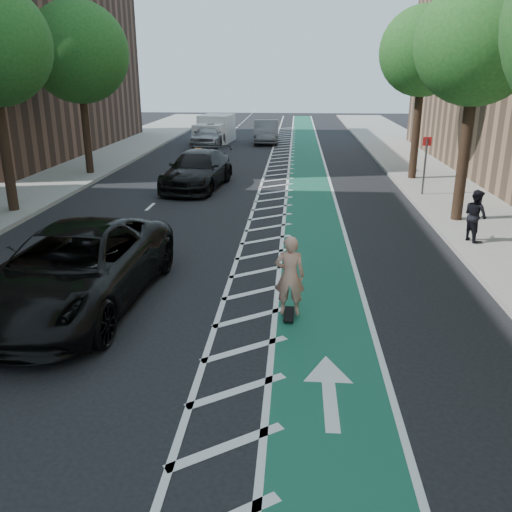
# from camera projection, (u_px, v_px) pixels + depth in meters

# --- Properties ---
(ground) EXTENTS (120.00, 120.00, 0.00)m
(ground) POSITION_uv_depth(u_px,v_px,m) (182.00, 315.00, 11.60)
(ground) COLOR black
(ground) RESTS_ON ground
(bike_lane) EXTENTS (2.00, 90.00, 0.01)m
(bike_lane) POSITION_uv_depth(u_px,v_px,m) (311.00, 207.00, 20.82)
(bike_lane) COLOR #19583D
(bike_lane) RESTS_ON ground
(buffer_strip) EXTENTS (1.40, 90.00, 0.01)m
(buffer_strip) POSITION_uv_depth(u_px,v_px,m) (272.00, 206.00, 20.93)
(buffer_strip) COLOR silver
(buffer_strip) RESTS_ON ground
(sidewalk_right) EXTENTS (5.00, 90.00, 0.15)m
(sidewalk_right) POSITION_uv_depth(u_px,v_px,m) (485.00, 208.00, 20.35)
(sidewalk_right) COLOR gray
(sidewalk_right) RESTS_ON ground
(curb_right) EXTENTS (0.12, 90.00, 0.16)m
(curb_right) POSITION_uv_depth(u_px,v_px,m) (418.00, 207.00, 20.52)
(curb_right) COLOR gray
(curb_right) RESTS_ON ground
(curb_left) EXTENTS (0.12, 90.00, 0.16)m
(curb_left) POSITION_uv_depth(u_px,v_px,m) (57.00, 201.00, 21.50)
(curb_left) COLOR gray
(curb_left) RESTS_ON ground
(tree_r_c) EXTENTS (4.20, 4.20, 7.90)m
(tree_r_c) POSITION_uv_depth(u_px,v_px,m) (478.00, 43.00, 16.73)
(tree_r_c) COLOR #382619
(tree_r_c) RESTS_ON ground
(tree_r_d) EXTENTS (4.20, 4.20, 7.90)m
(tree_r_d) POSITION_uv_depth(u_px,v_px,m) (422.00, 52.00, 24.28)
(tree_r_d) COLOR #382619
(tree_r_d) RESTS_ON ground
(tree_l_d) EXTENTS (4.20, 4.20, 7.90)m
(tree_l_d) POSITION_uv_depth(u_px,v_px,m) (79.00, 53.00, 25.38)
(tree_l_d) COLOR #382619
(tree_l_d) RESTS_ON ground
(sign_post) EXTENTS (0.35, 0.08, 2.47)m
(sign_post) POSITION_uv_depth(u_px,v_px,m) (425.00, 165.00, 21.96)
(sign_post) COLOR #4C4C4C
(sign_post) RESTS_ON ground
(skateboard) EXTENTS (0.23, 0.75, 0.10)m
(skateboard) POSITION_uv_depth(u_px,v_px,m) (289.00, 314.00, 11.46)
(skateboard) COLOR black
(skateboard) RESTS_ON ground
(skateboarder) EXTENTS (0.63, 0.43, 1.71)m
(skateboarder) POSITION_uv_depth(u_px,v_px,m) (290.00, 276.00, 11.18)
(skateboarder) COLOR tan
(skateboarder) RESTS_ON skateboard
(suv_near) EXTENTS (3.27, 6.50, 1.76)m
(suv_near) POSITION_uv_depth(u_px,v_px,m) (75.00, 268.00, 11.82)
(suv_near) COLOR black
(suv_near) RESTS_ON ground
(suv_far) EXTENTS (2.86, 5.76, 1.61)m
(suv_far) POSITION_uv_depth(u_px,v_px,m) (198.00, 170.00, 24.06)
(suv_far) COLOR black
(suv_far) RESTS_ON ground
(car_silver) EXTENTS (2.26, 4.81, 1.59)m
(car_silver) POSITION_uv_depth(u_px,v_px,m) (209.00, 135.00, 37.50)
(car_silver) COLOR #A1A1A6
(car_silver) RESTS_ON ground
(car_grey) EXTENTS (1.94, 4.96, 1.61)m
(car_grey) POSITION_uv_depth(u_px,v_px,m) (266.00, 132.00, 39.36)
(car_grey) COLOR #5D5E63
(car_grey) RESTS_ON ground
(pedestrian) EXTENTS (0.82, 0.91, 1.54)m
(pedestrian) POSITION_uv_depth(u_px,v_px,m) (475.00, 216.00, 15.98)
(pedestrian) COLOR black
(pedestrian) RESTS_ON sidewalk_right
(box_truck) EXTENTS (2.58, 4.88, 1.95)m
(box_truck) POSITION_uv_depth(u_px,v_px,m) (215.00, 130.00, 39.35)
(box_truck) COLOR silver
(box_truck) RESTS_ON ground
(barrel_a) EXTENTS (0.74, 0.74, 1.01)m
(barrel_a) POSITION_uv_depth(u_px,v_px,m) (75.00, 239.00, 15.25)
(barrel_a) COLOR #FF610D
(barrel_a) RESTS_ON ground
(barrel_b) EXTENTS (0.62, 0.62, 0.85)m
(barrel_b) POSITION_uv_depth(u_px,v_px,m) (202.00, 179.00, 24.26)
(barrel_b) COLOR #FB500D
(barrel_b) RESTS_ON ground
(barrel_c) EXTENTS (0.71, 0.71, 0.97)m
(barrel_c) POSITION_uv_depth(u_px,v_px,m) (197.00, 158.00, 29.59)
(barrel_c) COLOR orange
(barrel_c) RESTS_ON ground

